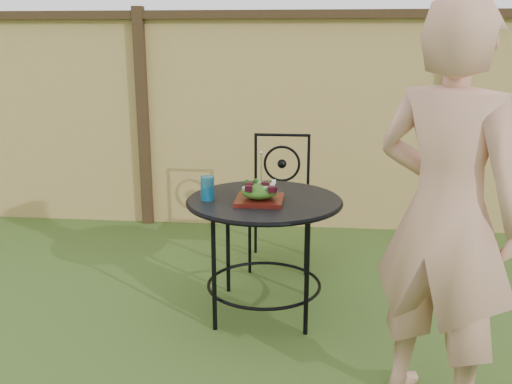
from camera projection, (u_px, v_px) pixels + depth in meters
ground at (271, 354)px, 3.06m from camera, size 60.00×60.00×0.00m
fence at (292, 121)px, 4.92m from camera, size 8.00×0.12×1.90m
patio_table at (264, 221)px, 3.39m from camera, size 0.92×0.92×0.72m
patio_chair at (280, 197)px, 4.22m from camera, size 0.46×0.46×0.95m
diner at (446, 216)px, 2.42m from camera, size 0.79×0.74×1.81m
salad_plate at (259, 200)px, 3.28m from camera, size 0.27×0.27×0.02m
salad at (259, 191)px, 3.27m from camera, size 0.21×0.21×0.08m
fork at (261, 169)px, 3.23m from camera, size 0.01×0.01×0.18m
drinking_glass at (207, 188)px, 3.31m from camera, size 0.08×0.08×0.14m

